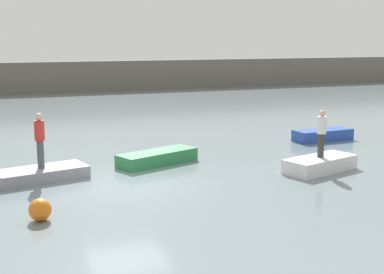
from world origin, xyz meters
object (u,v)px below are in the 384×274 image
Objects in this scene: person_red_shirt at (40,137)px; rowboat_green at (157,158)px; rowboat_grey at (42,174)px; person_white_shirt at (322,131)px; mooring_buoy at (40,210)px; rowboat_blue at (323,135)px; rowboat_white at (320,164)px.

rowboat_green is at bearing 11.23° from person_red_shirt.
person_white_shirt reaches higher than rowboat_grey.
person_red_shirt reaches higher than person_white_shirt.
rowboat_grey is 4.99× the size of mooring_buoy.
mooring_buoy is (-9.49, -1.87, -1.10)m from person_white_shirt.
person_red_shirt is (-4.16, -0.83, 1.16)m from rowboat_green.
rowboat_grey is 12.67m from rowboat_blue.
person_white_shirt reaches higher than rowboat_green.
rowboat_white is (4.90, -3.03, 0.01)m from rowboat_green.
rowboat_white is at bearing -13.68° from person_red_shirt.
rowboat_grey is 4.24m from rowboat_green.
person_white_shirt is (0.00, 0.00, 1.14)m from rowboat_white.
rowboat_green is at bearing -2.04° from rowboat_grey.
rowboat_white is 1.14m from person_white_shirt.
rowboat_grey is 9.33m from rowboat_white.
person_white_shirt is at bearing -13.68° from person_red_shirt.
person_white_shirt is at bearing -26.96° from rowboat_grey.
person_white_shirt is (9.07, -2.21, -0.01)m from person_red_shirt.
person_red_shirt reaches higher than rowboat_white.
rowboat_white is 9.40m from person_red_shirt.
rowboat_blue is 1.66× the size of person_white_shirt.
person_white_shirt is (-3.34, -4.77, 1.14)m from rowboat_blue.
rowboat_grey is 4.10m from mooring_buoy.
person_white_shirt reaches higher than rowboat_blue.
rowboat_blue reaches higher than rowboat_white.
rowboat_grey is at bearing -172.17° from rowboat_blue.
person_red_shirt is (-12.41, -2.56, 1.15)m from rowboat_blue.
mooring_buoy reaches higher than rowboat_green.
mooring_buoy is (-12.84, -6.64, 0.04)m from rowboat_blue.
rowboat_blue is (3.34, 4.77, 0.00)m from rowboat_white.
person_white_shirt is at bearing -128.88° from rowboat_blue.
rowboat_grey is 1.06× the size of rowboat_white.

